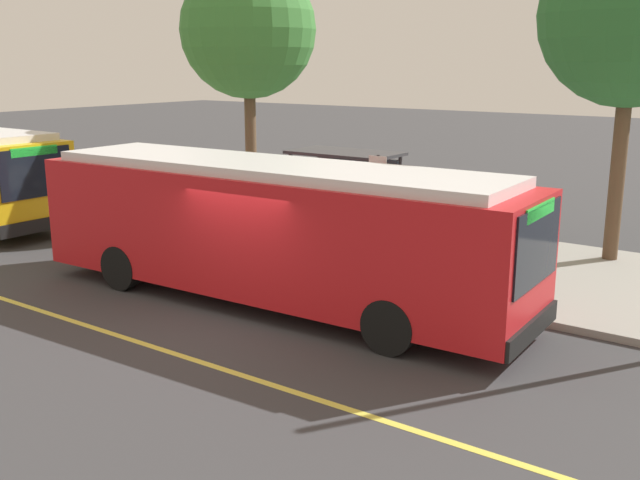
{
  "coord_description": "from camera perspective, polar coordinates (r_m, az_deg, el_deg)",
  "views": [
    {
      "loc": [
        9.26,
        -10.46,
        4.94
      ],
      "look_at": [
        0.9,
        1.22,
        1.45
      ],
      "focal_mm": 41.47,
      "sensor_mm": 36.0,
      "label": 1
    }
  ],
  "objects": [
    {
      "name": "sidewalk_curb",
      "position": [
        19.5,
        6.06,
        -0.87
      ],
      "size": [
        44.0,
        6.4,
        0.15
      ],
      "primitive_type": "cube",
      "color": "gray",
      "rests_on": "ground_plane"
    },
    {
      "name": "street_tree_near_shelter",
      "position": [
        23.8,
        -5.55,
        15.79
      ],
      "size": [
        4.22,
        4.22,
        7.84
      ],
      "color": "brown",
      "rests_on": "sidewalk_curb"
    },
    {
      "name": "waiting_bench",
      "position": [
        20.01,
        2.13,
        1.21
      ],
      "size": [
        1.6,
        0.48,
        0.95
      ],
      "color": "brown",
      "rests_on": "sidewalk_curb"
    },
    {
      "name": "lane_stripe_center",
      "position": [
        13.35,
        -11.88,
        -8.35
      ],
      "size": [
        36.0,
        0.14,
        0.01
      ],
      "primitive_type": "cube",
      "color": "#E0D64C",
      "rests_on": "ground_plane"
    },
    {
      "name": "ground_plane",
      "position": [
        14.81,
        -5.6,
        -5.89
      ],
      "size": [
        120.0,
        120.0,
        0.0
      ],
      "primitive_type": "plane",
      "color": "#38383A"
    },
    {
      "name": "route_sign_post",
      "position": [
        16.35,
        4.44,
        3.1
      ],
      "size": [
        0.44,
        0.08,
        2.8
      ],
      "color": "#333338",
      "rests_on": "sidewalk_curb"
    },
    {
      "name": "bus_shelter",
      "position": [
        19.86,
        1.73,
        4.89
      ],
      "size": [
        2.9,
        1.6,
        2.48
      ],
      "color": "#333338",
      "rests_on": "sidewalk_curb"
    },
    {
      "name": "street_tree_upstreet",
      "position": [
        19.2,
        22.98,
        15.7
      ],
      "size": [
        4.31,
        4.31,
        8.0
      ],
      "color": "brown",
      "rests_on": "sidewalk_curb"
    },
    {
      "name": "pedestrian_commuter",
      "position": [
        17.98,
        4.89,
        1.33
      ],
      "size": [
        0.24,
        0.4,
        1.69
      ],
      "color": "#282D47",
      "rests_on": "sidewalk_curb"
    },
    {
      "name": "transit_bus_main",
      "position": [
        15.22,
        -3.75,
        1.01
      ],
      "size": [
        11.16,
        2.95,
        2.95
      ],
      "color": "red",
      "rests_on": "ground_plane"
    }
  ]
}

